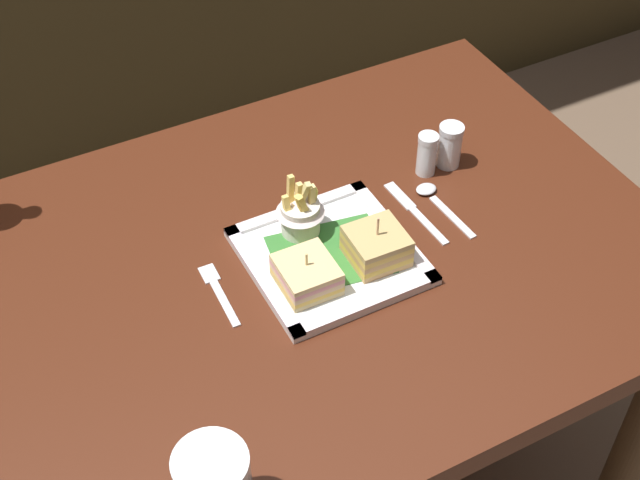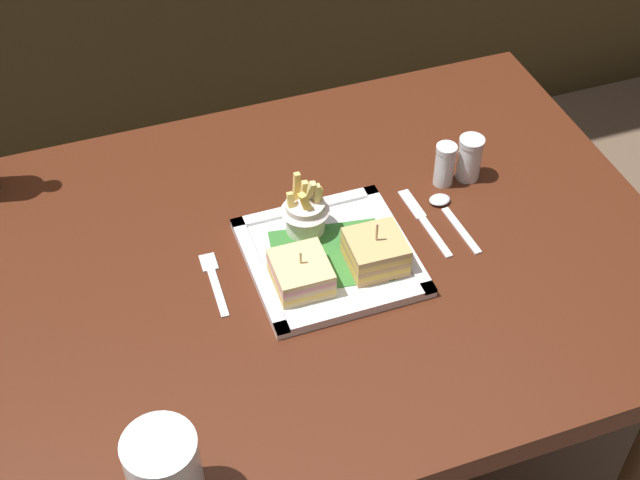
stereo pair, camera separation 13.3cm
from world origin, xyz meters
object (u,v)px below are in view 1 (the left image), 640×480
Objects in this scene: square_plate at (330,256)px; fries_cup at (300,212)px; salt_shaker at (427,156)px; pepper_shaker at (449,148)px; sandwich_half_left at (307,275)px; sandwich_half_right at (377,246)px; knife at (413,210)px; spoon at (434,197)px; fork at (218,291)px; dining_table at (311,306)px.

fries_cup reaches higher than square_plate.
salt_shaker is 0.97× the size of pepper_shaker.
salt_shaker reaches higher than sandwich_half_left.
sandwich_half_right is at bearing -141.33° from salt_shaker.
spoon is (0.04, 0.01, 0.00)m from knife.
fork is at bearing 166.57° from sandwich_half_right.
dining_table is 6.78× the size of knife.
fries_cup reaches higher than sandwich_half_right.
salt_shaker is at bearing 8.87° from fries_cup.
square_plate is 2.86× the size of sandwich_half_right.
pepper_shaker is (0.31, 0.09, 0.15)m from dining_table.
sandwich_half_left is 0.85× the size of fries_cup.
dining_table is 12.70× the size of sandwich_half_left.
sandwich_half_left is at bearing -163.62° from spoon.
salt_shaker reaches higher than dining_table.
square_plate is at bearing 147.14° from sandwich_half_right.
square_plate is 0.08m from fries_cup.
fries_cup is (0.01, 0.05, 0.16)m from dining_table.
fries_cup is at bearing 67.85° from sandwich_half_left.
fork is at bearing -169.17° from pepper_shaker.
salt_shaker is at bearing 38.67° from sandwich_half_right.
dining_table is 0.16m from sandwich_half_left.
fries_cup is 0.26m from salt_shaker.
sandwich_half_left is at bearing -162.60° from knife.
square_plate is at bearing -33.55° from dining_table.
fries_cup is 0.79× the size of fork.
sandwich_half_left is 0.13m from fork.
sandwich_half_right is 0.60× the size of spoon.
fries_cup is at bearing 125.48° from sandwich_half_right.
sandwich_half_right reaches higher than salt_shaker.
knife is (0.17, 0.03, -0.01)m from square_plate.
sandwich_half_right is (0.08, -0.05, 0.15)m from dining_table.
salt_shaker is at bearing 25.89° from sandwich_half_left.
fries_cup is 0.30m from pepper_shaker.
sandwich_half_right is at bearing -54.52° from fries_cup.
fork is 1.65× the size of pepper_shaker.
sandwich_half_right is at bearing -147.36° from pepper_shaker.
spoon is (0.21, 0.04, -0.00)m from square_plate.
pepper_shaker reaches higher than dining_table.
fries_cup reaches higher than salt_shaker.
fries_cup reaches higher than sandwich_half_left.
sandwich_half_right is 0.27m from pepper_shaker.
dining_table is at bearing -0.61° from fork.
salt_shaker is 0.05m from pepper_shaker.
fork is 0.35m from knife.
pepper_shaker reaches higher than sandwich_half_left.
sandwich_half_left is at bearing -25.43° from fork.
fork is (-0.24, 0.06, -0.03)m from sandwich_half_right.
salt_shaker is (0.26, 0.04, -0.02)m from fries_cup.
sandwich_half_right is (0.12, 0.00, 0.00)m from sandwich_half_left.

